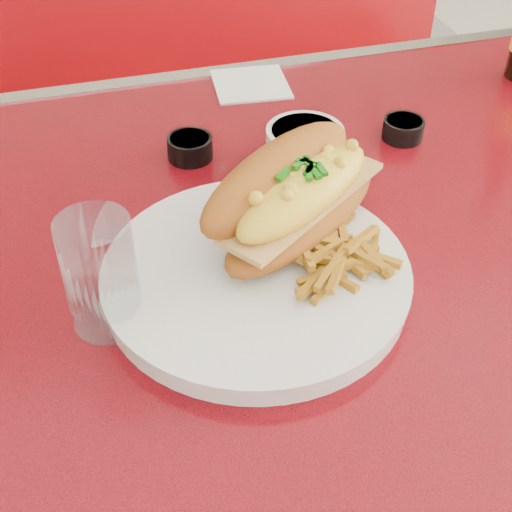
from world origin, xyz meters
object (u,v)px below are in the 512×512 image
object	(u,v)px
diner_table	(362,309)
dinner_plate	(256,276)
fork	(319,257)
booth_bench_far	(221,177)
sauce_cup_right	(403,128)
mac_hoagie	(294,195)
gravy_ramekin	(304,147)
sauce_cup_left	(190,147)
water_tumbler	(101,274)

from	to	relation	value
diner_table	dinner_plate	size ratio (longest dim) A/B	3.22
fork	dinner_plate	bearing A→B (deg)	55.70
booth_bench_far	sauce_cup_right	world-z (taller)	booth_bench_far
mac_hoagie	sauce_cup_right	size ratio (longest dim) A/B	3.75
fork	sauce_cup_right	bearing A→B (deg)	-76.32
diner_table	sauce_cup_right	world-z (taller)	sauce_cup_right
gravy_ramekin	sauce_cup_left	bearing A→B (deg)	155.32
booth_bench_far	dinner_plate	xyz separation A→B (m)	(-0.17, -0.89, 0.50)
dinner_plate	fork	world-z (taller)	dinner_plate
gravy_ramekin	dinner_plate	bearing A→B (deg)	-121.41
dinner_plate	sauce_cup_left	size ratio (longest dim) A/B	6.19
mac_hoagie	sauce_cup_right	bearing A→B (deg)	3.88
dinner_plate	sauce_cup_left	world-z (taller)	sauce_cup_left
booth_bench_far	sauce_cup_right	bearing A→B (deg)	-81.54
sauce_cup_right	water_tumbler	size ratio (longest dim) A/B	0.58
dinner_plate	water_tumbler	world-z (taller)	water_tumbler
sauce_cup_left	water_tumbler	distance (m)	0.30
dinner_plate	fork	bearing A→B (deg)	0.09
diner_table	water_tumbler	size ratio (longest dim) A/B	10.22
sauce_cup_right	fork	bearing A→B (deg)	-131.93
booth_bench_far	dinner_plate	world-z (taller)	booth_bench_far
booth_bench_far	gravy_ramekin	xyz separation A→B (m)	(-0.05, -0.70, 0.51)
mac_hoagie	water_tumbler	xyz separation A→B (m)	(-0.21, -0.06, -0.01)
water_tumbler	sauce_cup_left	bearing A→B (deg)	62.29
diner_table	booth_bench_far	world-z (taller)	booth_bench_far
gravy_ramekin	sauce_cup_right	size ratio (longest dim) A/B	1.44
diner_table	gravy_ramekin	distance (m)	0.23
mac_hoagie	gravy_ramekin	size ratio (longest dim) A/B	2.62
booth_bench_far	water_tumbler	xyz separation A→B (m)	(-0.32, -0.90, 0.54)
fork	gravy_ramekin	xyz separation A→B (m)	(0.05, 0.19, 0.01)
sauce_cup_left	fork	bearing A→B (deg)	-72.38
diner_table	fork	world-z (taller)	fork
mac_hoagie	gravy_ramekin	world-z (taller)	mac_hoagie
diner_table	booth_bench_far	bearing A→B (deg)	90.00
diner_table	water_tumbler	world-z (taller)	water_tumbler
gravy_ramekin	sauce_cup_left	distance (m)	0.15
gravy_ramekin	water_tumbler	bearing A→B (deg)	-143.24
sauce_cup_left	sauce_cup_right	size ratio (longest dim) A/B	0.89
diner_table	gravy_ramekin	xyz separation A→B (m)	(-0.05, 0.11, 0.19)
gravy_ramekin	water_tumbler	distance (m)	0.34
booth_bench_far	sauce_cup_left	bearing A→B (deg)	-105.98
diner_table	fork	distance (m)	0.23
booth_bench_far	gravy_ramekin	bearing A→B (deg)	-94.08
sauce_cup_right	gravy_ramekin	bearing A→B (deg)	-169.17
mac_hoagie	sauce_cup_left	distance (m)	0.22
booth_bench_far	water_tumbler	size ratio (longest dim) A/B	9.97
water_tumbler	booth_bench_far	bearing A→B (deg)	70.39
sauce_cup_right	diner_table	bearing A→B (deg)	-125.19
fork	gravy_ramekin	size ratio (longest dim) A/B	1.19
mac_hoagie	fork	size ratio (longest dim) A/B	2.19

